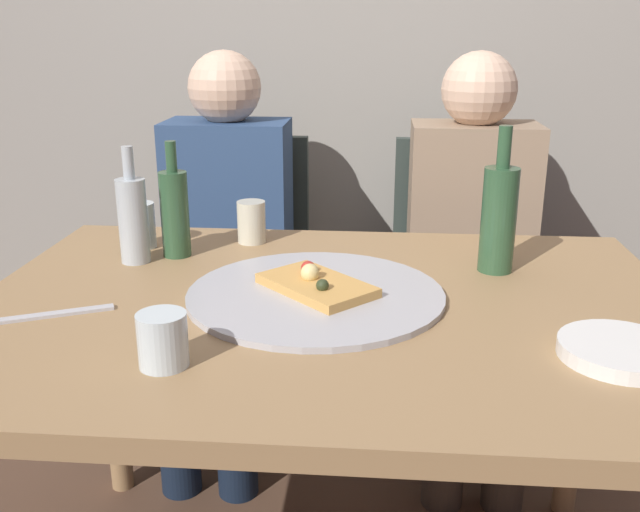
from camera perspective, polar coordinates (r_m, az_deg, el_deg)
back_wall at (r=2.47m, az=2.91°, el=19.69°), size 6.00×0.10×2.60m
dining_table at (r=1.35m, az=0.59°, el=-6.96°), size 1.33×0.95×0.74m
pizza_tray at (r=1.33m, az=-0.36°, el=-3.14°), size 0.49×0.49×0.01m
pizza_slice_last at (r=1.34m, az=-0.33°, el=-2.26°), size 0.25×0.25×0.05m
wine_bottle at (r=1.49m, az=14.27°, el=3.12°), size 0.07×0.07×0.30m
beer_bottle at (r=1.58m, az=-11.68°, el=3.53°), size 0.06×0.06×0.26m
water_bottle at (r=1.56m, az=-14.92°, el=2.98°), size 0.06×0.06×0.25m
tumbler_near at (r=1.67m, az=-14.32°, el=2.42°), size 0.07×0.07×0.10m
tumbler_far at (r=1.09m, az=-12.62°, el=-6.64°), size 0.08×0.08×0.08m
wine_glass at (r=1.67m, az=-5.57°, el=2.76°), size 0.07×0.07×0.10m
plate_stack at (r=1.19m, az=23.21°, el=-7.06°), size 0.19×0.19×0.02m
table_knife at (r=1.34m, az=-21.05°, el=-4.47°), size 0.21×0.11×0.01m
chair_left at (r=2.26m, az=-6.82°, el=-0.57°), size 0.44×0.44×0.90m
chair_right at (r=2.23m, az=11.59°, el=-1.06°), size 0.44×0.44×0.90m
guest_in_sweater at (r=2.08m, az=-7.77°, el=1.43°), size 0.36×0.56×1.17m
guest_in_beanie at (r=2.05m, az=12.27°, el=0.93°), size 0.36×0.56×1.17m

